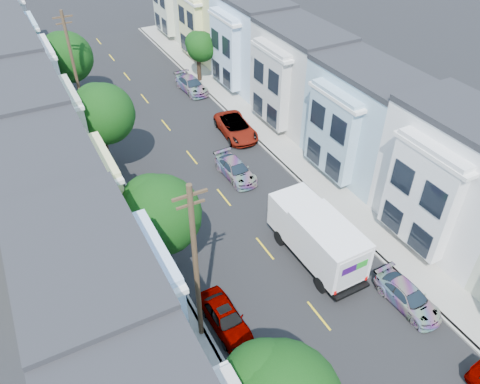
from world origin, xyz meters
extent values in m
plane|color=black|center=(0.00, 0.00, 0.00)|extent=(160.00, 160.00, 0.00)
cube|color=black|center=(0.00, 15.00, 0.01)|extent=(12.00, 70.00, 0.02)
cube|color=gray|center=(-6.05, 15.00, 0.07)|extent=(0.30, 70.00, 0.15)
cube|color=gray|center=(6.05, 15.00, 0.07)|extent=(0.30, 70.00, 0.15)
cube|color=gray|center=(-7.35, 15.00, 0.07)|extent=(2.60, 70.00, 0.15)
cube|color=gray|center=(7.35, 15.00, 0.07)|extent=(2.60, 70.00, 0.15)
cube|color=gold|center=(0.00, 15.00, 0.00)|extent=(0.12, 70.00, 0.01)
cube|color=#9EC0D3|center=(-11.15, 15.00, 0.00)|extent=(5.00, 70.00, 8.50)
cube|color=#9EC0D3|center=(11.15, 15.00, 0.00)|extent=(5.00, 70.00, 8.50)
cylinder|color=black|center=(-6.60, 7.24, 1.42)|extent=(0.44, 0.44, 2.84)
sphere|color=#143E10|center=(-6.30, 7.24, 4.47)|extent=(4.65, 4.65, 4.65)
cylinder|color=black|center=(-6.60, 18.71, 1.86)|extent=(0.44, 0.44, 3.73)
sphere|color=#143E10|center=(-6.30, 18.71, 5.29)|extent=(4.47, 4.47, 4.47)
cylinder|color=black|center=(-6.60, 31.78, 1.61)|extent=(0.44, 0.44, 3.23)
sphere|color=#143E10|center=(-6.30, 31.78, 4.87)|extent=(4.70, 4.70, 4.70)
cylinder|color=black|center=(6.60, 31.21, 1.32)|extent=(0.44, 0.44, 2.63)
sphere|color=#143E10|center=(6.90, 31.21, 3.72)|extent=(3.10, 3.10, 3.10)
cylinder|color=#42301E|center=(-6.30, 2.00, 5.00)|extent=(0.26, 0.26, 10.00)
cube|color=#42301E|center=(-6.30, 2.00, 9.60)|extent=(1.60, 0.12, 0.12)
cylinder|color=#42301E|center=(-6.30, 28.00, 5.00)|extent=(0.26, 0.26, 10.00)
cube|color=#42301E|center=(-6.30, 28.00, 9.60)|extent=(1.60, 0.12, 0.12)
cube|color=white|center=(2.35, 2.79, 2.09)|extent=(2.69, 4.81, 2.63)
cube|color=white|center=(2.35, 6.31, 1.98)|extent=(2.69, 2.24, 2.42)
cube|color=black|center=(2.35, 3.79, 0.64)|extent=(2.47, 6.91, 0.27)
cube|color=#2D0A51|center=(1.96, 0.38, 2.40)|extent=(1.01, 0.04, 0.49)
cube|color=#198C1E|center=(2.85, 0.38, 2.40)|extent=(0.78, 0.04, 0.49)
cylinder|color=black|center=(1.14, 1.47, 0.50)|extent=(0.31, 1.01, 1.01)
cylinder|color=black|center=(3.56, 1.47, 0.50)|extent=(0.31, 1.01, 1.01)
cylinder|color=black|center=(1.14, 5.98, 0.50)|extent=(0.31, 1.01, 1.01)
cylinder|color=black|center=(3.56, 5.98, 0.50)|extent=(0.31, 1.01, 1.01)
imported|color=black|center=(1.99, 13.95, 0.65)|extent=(2.01, 4.43, 1.31)
imported|color=#B1B3BA|center=(-4.90, 1.89, 0.70)|extent=(1.77, 4.34, 1.39)
imported|color=#610913|center=(-4.90, 13.37, 0.61)|extent=(1.63, 3.82, 1.21)
imported|color=silver|center=(4.90, -1.65, 0.62)|extent=(1.90, 4.21, 1.24)
imported|color=black|center=(4.90, 19.47, 0.76)|extent=(3.02, 5.67, 1.52)
imported|color=black|center=(4.90, 29.38, 0.70)|extent=(2.29, 4.79, 1.40)
camera|label=1|loc=(-11.55, -12.37, 21.66)|focal=35.00mm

